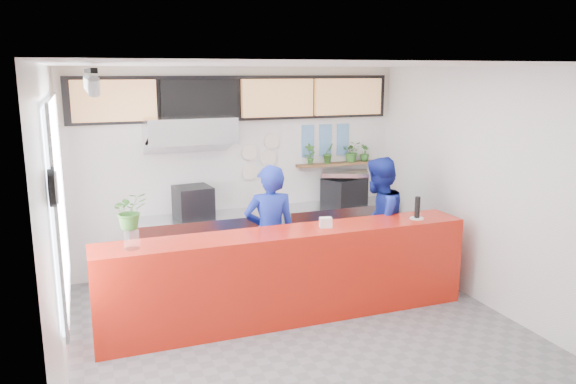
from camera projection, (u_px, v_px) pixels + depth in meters
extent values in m
plane|color=slate|center=(301.00, 332.00, 6.45)|extent=(5.00, 5.00, 0.00)
plane|color=silver|center=(303.00, 65.00, 5.82)|extent=(5.00, 5.00, 0.00)
plane|color=white|center=(240.00, 169.00, 8.42)|extent=(5.00, 0.00, 5.00)
plane|color=white|center=(56.00, 227.00, 5.28)|extent=(0.00, 5.00, 5.00)
plane|color=white|center=(487.00, 189.00, 7.00)|extent=(0.00, 5.00, 5.00)
cube|color=red|center=(289.00, 275.00, 6.70)|extent=(4.50, 0.60, 1.10)
cube|color=beige|center=(238.00, 95.00, 8.18)|extent=(5.00, 0.02, 0.80)
cube|color=#B2B5BA|center=(193.00, 247.00, 8.09)|extent=(1.80, 0.60, 0.90)
cube|color=black|center=(193.00, 202.00, 7.96)|extent=(0.54, 0.54, 0.44)
cube|color=#B2B5BA|center=(189.00, 130.00, 7.69)|extent=(1.20, 0.70, 0.35)
cube|color=#B2B5BA|center=(190.00, 144.00, 7.73)|extent=(1.20, 0.69, 0.31)
cube|color=#B2B5BA|center=(337.00, 231.00, 8.89)|extent=(1.80, 0.60, 0.90)
cube|color=black|center=(344.00, 191.00, 8.79)|extent=(0.75, 0.64, 0.40)
cube|color=#B6B9BE|center=(345.00, 173.00, 8.73)|extent=(0.85, 0.74, 0.07)
cube|color=brown|center=(339.00, 164.00, 8.88)|extent=(1.40, 0.18, 0.04)
cube|color=tan|center=(114.00, 101.00, 7.49)|extent=(1.10, 0.10, 0.55)
cube|color=black|center=(200.00, 99.00, 7.89)|extent=(1.10, 0.10, 0.55)
cube|color=tan|center=(278.00, 98.00, 8.29)|extent=(1.10, 0.10, 0.55)
cube|color=tan|center=(348.00, 97.00, 8.69)|extent=(1.10, 0.10, 0.55)
cube|color=black|center=(239.00, 98.00, 8.17)|extent=(4.80, 0.04, 0.65)
cube|color=silver|center=(58.00, 200.00, 5.52)|extent=(0.04, 2.20, 1.90)
cube|color=#B2B5BA|center=(60.00, 199.00, 5.52)|extent=(0.03, 2.30, 2.00)
cylinder|color=black|center=(52.00, 188.00, 4.35)|extent=(0.05, 0.30, 0.30)
cylinder|color=white|center=(56.00, 188.00, 4.36)|extent=(0.02, 0.26, 0.26)
cube|color=black|center=(89.00, 71.00, 5.11)|extent=(0.05, 2.40, 0.04)
cylinder|color=silver|center=(250.00, 152.00, 8.40)|extent=(0.24, 0.03, 0.24)
cylinder|color=silver|center=(269.00, 158.00, 8.52)|extent=(0.24, 0.03, 0.24)
cylinder|color=silver|center=(250.00, 172.00, 8.46)|extent=(0.24, 0.03, 0.24)
cylinder|color=silver|center=(272.00, 141.00, 8.48)|extent=(0.24, 0.03, 0.24)
cube|color=#598CBF|center=(308.00, 133.00, 8.68)|extent=(0.20, 0.02, 0.25)
cube|color=#598CBF|center=(326.00, 132.00, 8.78)|extent=(0.20, 0.02, 0.25)
cube|color=#598CBF|center=(343.00, 132.00, 8.89)|extent=(0.20, 0.02, 0.25)
cube|color=#598CBF|center=(308.00, 149.00, 8.73)|extent=(0.20, 0.02, 0.25)
cube|color=#598CBF|center=(325.00, 148.00, 8.84)|extent=(0.20, 0.02, 0.25)
cube|color=#598CBF|center=(342.00, 147.00, 8.94)|extent=(0.20, 0.02, 0.25)
imported|color=navy|center=(270.00, 235.00, 7.11)|extent=(0.73, 0.55, 1.81)
imported|color=navy|center=(378.00, 224.00, 7.60)|extent=(1.12, 1.07, 1.82)
imported|color=#316824|center=(310.00, 154.00, 8.67)|extent=(0.18, 0.13, 0.33)
imported|color=#316824|center=(328.00, 153.00, 8.78)|extent=(0.22, 0.20, 0.32)
imported|color=#316824|center=(352.00, 151.00, 8.92)|extent=(0.38, 0.36, 0.33)
imported|color=#316824|center=(365.00, 153.00, 9.01)|extent=(0.19, 0.18, 0.26)
cylinder|color=white|center=(132.00, 240.00, 5.91)|extent=(0.18, 0.18, 0.20)
imported|color=#316824|center=(130.00, 211.00, 5.84)|extent=(0.41, 0.37, 0.39)
cube|color=white|center=(326.00, 223.00, 6.72)|extent=(0.15, 0.11, 0.12)
cylinder|color=white|center=(417.00, 218.00, 7.13)|extent=(0.22, 0.22, 0.01)
cylinder|color=black|center=(417.00, 207.00, 7.10)|extent=(0.08, 0.08, 0.27)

